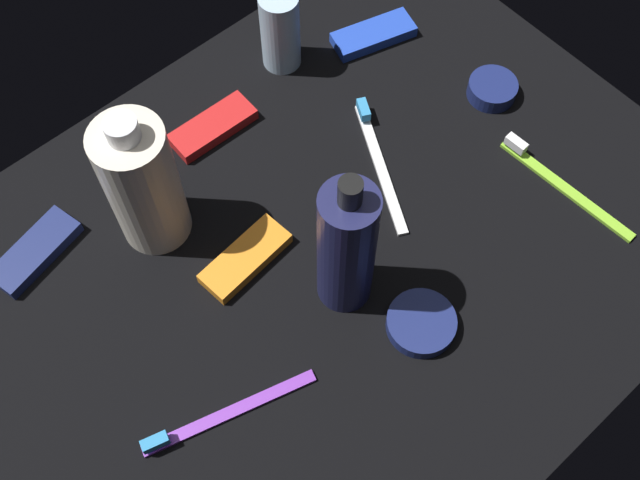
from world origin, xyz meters
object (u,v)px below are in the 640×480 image
toothbrush_purple (219,416)px  toothbrush_lime (559,181)px  bodywash_bottle (142,184)px  toothbrush_white (378,158)px  cream_tin_left (421,323)px  cream_tin_right (492,89)px  deodorant_stick (280,31)px  lotion_bottle (347,248)px  snack_bar_navy (35,252)px  snack_bar_orange (245,258)px  snack_bar_blue (373,35)px  snack_bar_red (213,127)px

toothbrush_purple → toothbrush_lime: (45.36, -4.08, 0.00)cm
bodywash_bottle → toothbrush_white: bearing=-22.1°
cream_tin_left → cream_tin_right: bearing=29.8°
deodorant_stick → toothbrush_purple: bearing=-137.7°
deodorant_stick → toothbrush_white: bearing=-93.9°
lotion_bottle → snack_bar_navy: bearing=132.0°
cream_tin_right → cream_tin_left: bearing=-150.2°
toothbrush_purple → toothbrush_lime: bearing=-5.1°
toothbrush_white → bodywash_bottle: bearing=157.9°
toothbrush_white → snack_bar_orange: toothbrush_white is taller
lotion_bottle → snack_bar_orange: size_ratio=2.00×
toothbrush_lime → cream_tin_left: size_ratio=2.51×
lotion_bottle → snack_bar_blue: (25.95, 23.21, -8.48)cm
bodywash_bottle → toothbrush_purple: (-8.10, -21.54, -7.97)cm
toothbrush_lime → snack_bar_navy: bearing=147.6°
toothbrush_white → snack_bar_navy: bearing=156.8°
snack_bar_red → cream_tin_left: size_ratio=1.45×
deodorant_stick → cream_tin_right: 26.33cm
toothbrush_lime → toothbrush_white: bearing=129.8°
lotion_bottle → toothbrush_white: (13.74, 9.39, -8.62)cm
lotion_bottle → snack_bar_blue: bearing=41.8°
bodywash_bottle → cream_tin_left: 31.66cm
deodorant_stick → cream_tin_right: bearing=-53.1°
deodorant_stick → snack_bar_orange: (-20.88, -18.85, -4.52)cm
snack_bar_blue → bodywash_bottle: bearing=-157.6°
bodywash_bottle → toothbrush_white: size_ratio=1.14×
deodorant_stick → cream_tin_left: deodorant_stick is taller
toothbrush_white → snack_bar_red: size_ratio=1.59×
cream_tin_left → toothbrush_purple: bearing=164.2°
snack_bar_navy → toothbrush_purple: bearing=-95.1°
deodorant_stick → toothbrush_white: size_ratio=0.64×
snack_bar_navy → cream_tin_right: cream_tin_right is taller
deodorant_stick → toothbrush_purple: (-33.49, -30.48, -4.66)cm
snack_bar_red → cream_tin_left: cream_tin_left is taller
deodorant_stick → snack_bar_blue: (10.92, -4.92, -4.52)cm
toothbrush_lime → snack_bar_red: 40.28cm
snack_bar_orange → snack_bar_red: (7.92, 16.00, 0.00)cm
snack_bar_orange → toothbrush_purple: bearing=-143.1°
toothbrush_purple → toothbrush_white: (32.20, 11.74, 0.00)cm
toothbrush_purple → toothbrush_white: size_ratio=1.06×
snack_bar_orange → snack_bar_red: 17.85cm
toothbrush_lime → snack_bar_blue: (-0.95, 29.64, 0.14)cm
lotion_bottle → toothbrush_white: 18.75cm
snack_bar_orange → snack_bar_navy: same height
toothbrush_white → snack_bar_blue: toothbrush_white is taller
bodywash_bottle → snack_bar_navy: bodywash_bottle is taller
toothbrush_purple → deodorant_stick: bearing=42.3°
toothbrush_white → snack_bar_blue: (12.21, 13.82, 0.14)cm
toothbrush_purple → snack_bar_orange: 17.15cm
cream_tin_left → lotion_bottle: bearing=109.6°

